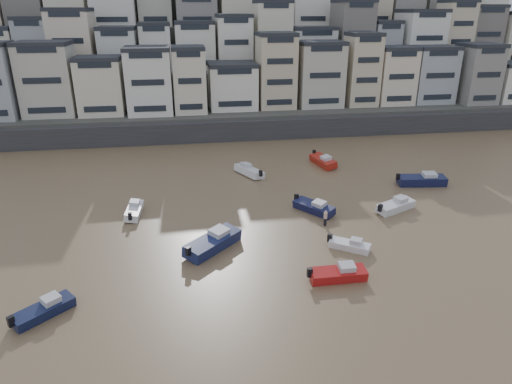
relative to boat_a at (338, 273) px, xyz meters
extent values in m
cube|color=#38383A|center=(-4.14, 46.32, 1.02)|extent=(140.00, 3.00, 3.50)
cube|color=#4C4C47|center=(0.86, 53.32, 1.27)|extent=(140.00, 14.00, 4.00)
cube|color=#4C4C47|center=(0.86, 65.32, 4.27)|extent=(140.00, 14.00, 10.00)
cube|color=#4C4C47|center=(0.86, 77.32, 8.27)|extent=(140.00, 14.00, 18.00)
cube|color=#4C4C47|center=(0.86, 89.32, 12.27)|extent=(140.00, 16.00, 26.00)
cube|color=#4C4C47|center=(0.86, 103.32, 15.27)|extent=(140.00, 18.00, 32.00)
camera|label=1|loc=(-12.37, -32.00, 21.00)|focal=32.00mm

